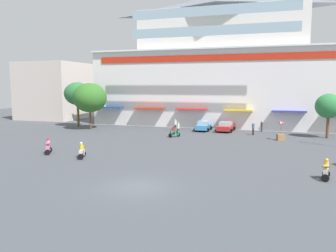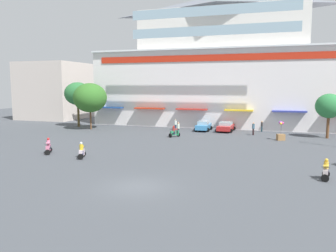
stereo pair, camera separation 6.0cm
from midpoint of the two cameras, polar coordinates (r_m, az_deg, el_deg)
ground_plane at (r=33.85m, az=3.23°, el=-4.12°), size 128.00×128.00×0.00m
colonial_building at (r=55.21m, az=9.07°, el=9.71°), size 40.77×14.72×21.07m
flank_building_left at (r=69.41m, az=-18.91°, el=5.76°), size 11.13×11.41×10.90m
plaza_tree_0 at (r=50.36m, az=-13.36°, el=4.76°), size 4.83×5.29×6.87m
plaza_tree_1 at (r=45.16m, az=25.97°, el=3.09°), size 3.21×2.76×5.54m
plaza_tree_2 at (r=54.16m, az=-15.38°, el=5.38°), size 4.34×3.70×7.03m
parked_car_0 at (r=48.08m, az=6.08°, el=0.04°), size 2.27×3.93×1.42m
parked_car_1 at (r=47.78m, az=9.88°, el=-0.08°), size 2.58×4.42×1.38m
scooter_rider_0 at (r=25.67m, az=25.55°, el=-7.03°), size 0.76×1.45×1.49m
scooter_rider_2 at (r=41.92m, az=1.03°, el=-1.11°), size 1.28×1.50×1.46m
scooter_rider_3 at (r=30.84m, az=-14.73°, el=-4.29°), size 1.03×1.54×1.51m
scooter_rider_4 at (r=33.80m, az=-19.99°, el=-3.45°), size 1.15×1.52×1.54m
pedestrian_0 at (r=48.52m, az=15.83°, el=0.11°), size 0.34×0.34×1.57m
pedestrian_1 at (r=43.72m, az=1.73°, el=-0.27°), size 0.36×0.36×1.72m
pedestrian_2 at (r=44.97m, az=14.46°, el=-0.29°), size 0.46×0.46×1.71m
pedestrian_3 at (r=48.27m, az=1.23°, el=0.35°), size 0.52×0.52×1.63m
balloon_vendor_cart at (r=41.66m, az=18.84°, el=-1.19°), size 1.07×0.92×2.30m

